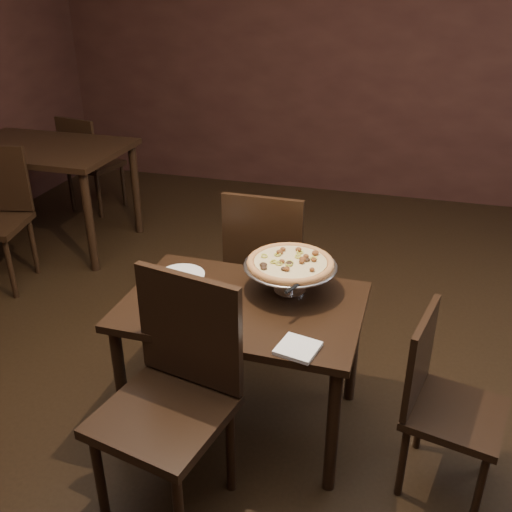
# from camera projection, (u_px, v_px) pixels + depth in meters

# --- Properties ---
(room) EXTENTS (6.04, 7.04, 2.84)m
(room) POSITION_uv_depth(u_px,v_px,m) (270.00, 147.00, 2.26)
(room) COLOR black
(room) RESTS_ON ground
(dining_table) EXTENTS (1.09, 0.74, 0.68)m
(dining_table) POSITION_uv_depth(u_px,v_px,m) (243.00, 319.00, 2.63)
(dining_table) COLOR black
(dining_table) RESTS_ON ground
(background_table) EXTENTS (1.31, 0.87, 0.82)m
(background_table) POSITION_uv_depth(u_px,v_px,m) (43.00, 159.00, 4.49)
(background_table) COLOR black
(background_table) RESTS_ON ground
(pizza_stand) EXTENTS (0.44, 0.44, 0.18)m
(pizza_stand) POSITION_uv_depth(u_px,v_px,m) (290.00, 263.00, 2.62)
(pizza_stand) COLOR #B4B5BB
(pizza_stand) RESTS_ON dining_table
(parmesan_shaker) EXTENTS (0.05, 0.05, 0.09)m
(parmesan_shaker) POSITION_uv_depth(u_px,v_px,m) (205.00, 312.00, 2.44)
(parmesan_shaker) COLOR beige
(parmesan_shaker) RESTS_ON dining_table
(pepper_flake_shaker) EXTENTS (0.06, 0.06, 0.11)m
(pepper_flake_shaker) POSITION_uv_depth(u_px,v_px,m) (209.00, 306.00, 2.47)
(pepper_flake_shaker) COLOR maroon
(pepper_flake_shaker) RESTS_ON dining_table
(packet_caddy) EXTENTS (0.10, 0.10, 0.08)m
(packet_caddy) POSITION_uv_depth(u_px,v_px,m) (188.00, 298.00, 2.57)
(packet_caddy) COLOR black
(packet_caddy) RESTS_ON dining_table
(napkin_stack) EXTENTS (0.18, 0.18, 0.02)m
(napkin_stack) POSITION_uv_depth(u_px,v_px,m) (298.00, 348.00, 2.26)
(napkin_stack) COLOR white
(napkin_stack) RESTS_ON dining_table
(plate_left) EXTENTS (0.23, 0.23, 0.01)m
(plate_left) POSITION_uv_depth(u_px,v_px,m) (182.00, 275.00, 2.82)
(plate_left) COLOR white
(plate_left) RESTS_ON dining_table
(plate_near) EXTENTS (0.22, 0.22, 0.01)m
(plate_near) POSITION_uv_depth(u_px,v_px,m) (216.00, 334.00, 2.36)
(plate_near) COLOR white
(plate_near) RESTS_ON dining_table
(serving_spatula) EXTENTS (0.13, 0.13, 0.02)m
(serving_spatula) POSITION_uv_depth(u_px,v_px,m) (293.00, 288.00, 2.43)
(serving_spatula) COLOR #B4B5BB
(serving_spatula) RESTS_ON pizza_stand
(chair_far) EXTENTS (0.46, 0.46, 0.97)m
(chair_far) POSITION_uv_depth(u_px,v_px,m) (268.00, 261.00, 3.30)
(chair_far) COLOR black
(chair_far) RESTS_ON ground
(chair_near) EXTENTS (0.55, 0.55, 1.00)m
(chair_near) POSITION_uv_depth(u_px,v_px,m) (173.00, 390.00, 2.25)
(chair_near) COLOR black
(chair_near) RESTS_ON ground
(chair_side) EXTENTS (0.46, 0.46, 0.82)m
(chair_side) POSITION_uv_depth(u_px,v_px,m) (441.00, 398.00, 2.36)
(chair_side) COLOR black
(chair_side) RESTS_ON ground
(bg_chair_far) EXTENTS (0.49, 0.49, 0.89)m
(bg_chair_far) POSITION_uv_depth(u_px,v_px,m) (89.00, 161.00, 5.21)
(bg_chair_far) COLOR black
(bg_chair_far) RESTS_ON ground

